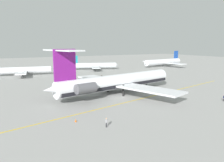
{
  "coord_description": "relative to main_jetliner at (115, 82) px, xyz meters",
  "views": [
    {
      "loc": [
        -30.95,
        -50.51,
        14.49
      ],
      "look_at": [
        2.25,
        8.55,
        3.11
      ],
      "focal_mm": 35.85,
      "sensor_mm": 36.0,
      "label": 1
    }
  ],
  "objects": [
    {
      "name": "taxiway_centreline",
      "position": [
        1.25,
        -8.63,
        -3.6
      ],
      "size": [
        89.08,
        19.65,
        0.01
      ],
      "primitive_type": "cube",
      "rotation": [
        0.0,
        0.0,
        0.21
      ],
      "color": "gold",
      "rests_on": "ground"
    },
    {
      "name": "airliner_far_right",
      "position": [
        66.09,
        53.96,
        -0.77
      ],
      "size": [
        32.29,
        32.04,
        9.65
      ],
      "rotation": [
        0.0,
        0.0,
        3.28
      ],
      "color": "silver",
      "rests_on": "ground"
    },
    {
      "name": "ground_crew_starboard",
      "position": [
        19.8,
        -20.71,
        -2.53
      ],
      "size": [
        0.27,
        0.43,
        1.7
      ],
      "rotation": [
        0.0,
        0.0,
        0.07
      ],
      "color": "black",
      "rests_on": "ground"
    },
    {
      "name": "safety_cone_nose",
      "position": [
        -18.29,
        -16.58,
        -3.33
      ],
      "size": [
        0.4,
        0.4,
        0.55
      ],
      "primitive_type": "cone",
      "color": "#EA590F",
      "rests_on": "ground"
    },
    {
      "name": "main_jetliner",
      "position": [
        0.0,
        0.0,
        0.0
      ],
      "size": [
        45.18,
        40.21,
        13.23
      ],
      "rotation": [
        0.0,
        0.0,
        0.19
      ],
      "color": "silver",
      "rests_on": "ground"
    },
    {
      "name": "airliner_mid_right",
      "position": [
        21.25,
        58.99,
        -1.28
      ],
      "size": [
        25.73,
        25.83,
        7.89
      ],
      "rotation": [
        0.0,
        0.0,
        -0.34
      ],
      "color": "silver",
      "rests_on": "ground"
    },
    {
      "name": "airliner_mid_left",
      "position": [
        -17.3,
        53.97,
        -1.22
      ],
      "size": [
        27.02,
        26.88,
        8.09
      ],
      "rotation": [
        0.0,
        0.0,
        -0.19
      ],
      "color": "silver",
      "rests_on": "ground"
    },
    {
      "name": "ground",
      "position": [
        -1.0,
        -4.3,
        -3.61
      ],
      "size": [
        388.89,
        388.89,
        0.0
      ],
      "primitive_type": "plane",
      "color": "gray"
    },
    {
      "name": "ground_crew_near_nose",
      "position": [
        9.04,
        26.75,
        -2.48
      ],
      "size": [
        0.34,
        0.35,
        1.78
      ],
      "rotation": [
        0.0,
        0.0,
        0.76
      ],
      "color": "black",
      "rests_on": "ground"
    },
    {
      "name": "ground_crew_near_tail",
      "position": [
        -14.53,
        -21.83,
        -2.52
      ],
      "size": [
        0.29,
        0.37,
        1.72
      ],
      "rotation": [
        0.0,
        0.0,
        3.77
      ],
      "color": "black",
      "rests_on": "ground"
    },
    {
      "name": "ground_crew_portside",
      "position": [
        20.91,
        23.71,
        -2.54
      ],
      "size": [
        0.27,
        0.43,
        1.69
      ],
      "rotation": [
        0.0,
        0.0,
        0.01
      ],
      "color": "black",
      "rests_on": "ground"
    }
  ]
}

